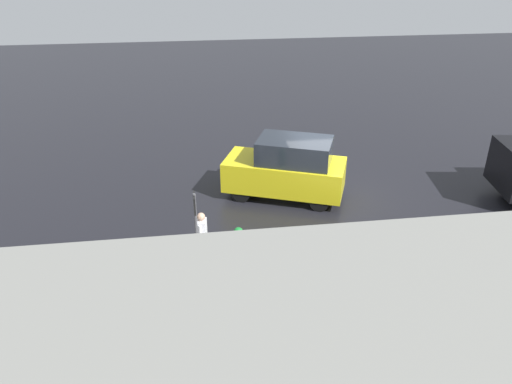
{
  "coord_description": "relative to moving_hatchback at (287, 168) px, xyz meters",
  "views": [
    {
      "loc": [
        4.44,
        14.36,
        7.74
      ],
      "look_at": [
        2.59,
        0.99,
        0.9
      ],
      "focal_mm": 35.0,
      "sensor_mm": 36.0,
      "label": 1
    }
  ],
  "objects": [
    {
      "name": "metal_railing",
      "position": [
        -2.65,
        5.85,
        -0.29
      ],
      "size": [
        10.65,
        0.04,
        1.05
      ],
      "color": "#B7BABF",
      "rests_on": "ground"
    },
    {
      "name": "fire_hydrant",
      "position": [
        1.96,
        3.17,
        -0.63
      ],
      "size": [
        0.42,
        0.31,
        0.8
      ],
      "color": "#197A2D",
      "rests_on": "ground"
    },
    {
      "name": "ground_plane",
      "position": [
        -1.37,
        0.32,
        -1.03
      ],
      "size": [
        60.0,
        60.0,
        0.0
      ],
      "primitive_type": "plane",
      "color": "black"
    },
    {
      "name": "kerb_strip",
      "position": [
        -1.37,
        4.52,
        -1.01
      ],
      "size": [
        24.0,
        3.2,
        0.04
      ],
      "primitive_type": "cube",
      "color": "gray",
      "rests_on": "ground"
    },
    {
      "name": "pedestrian",
      "position": [
        2.94,
        2.97,
        -0.34
      ],
      "size": [
        0.31,
        0.56,
        1.22
      ],
      "color": "silver",
      "rests_on": "ground"
    },
    {
      "name": "moving_hatchback",
      "position": [
        0.0,
        0.0,
        0.0
      ],
      "size": [
        4.25,
        3.04,
        2.06
      ],
      "color": "yellow",
      "rests_on": "ground"
    },
    {
      "name": "sign_post",
      "position": [
        3.08,
        4.14,
        0.55
      ],
      "size": [
        0.07,
        0.44,
        2.4
      ],
      "color": "#4C4C51",
      "rests_on": "ground"
    }
  ]
}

